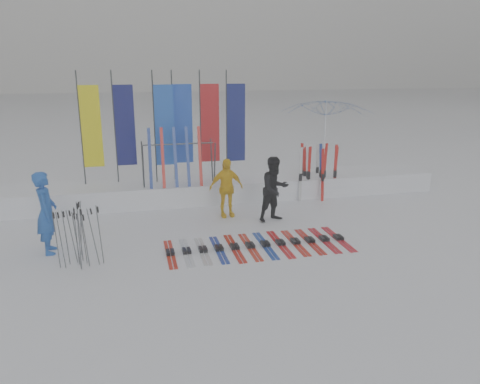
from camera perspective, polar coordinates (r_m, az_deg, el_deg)
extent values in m
plane|color=white|center=(10.02, 1.00, -7.98)|extent=(120.00, 120.00, 0.00)
cube|color=white|center=(14.19, -3.58, 0.37)|extent=(14.00, 1.60, 0.60)
imported|color=#1E51AF|center=(10.80, -22.54, -2.35)|extent=(0.49, 0.69, 1.80)
imported|color=black|center=(12.08, 4.25, 0.36)|extent=(0.98, 0.87, 1.70)
imported|color=yellow|center=(12.41, -1.70, 0.52)|extent=(0.96, 0.49, 1.58)
imported|color=white|center=(16.83, 10.37, 6.50)|extent=(3.34, 3.39, 2.87)
cube|color=red|center=(10.27, -8.51, -7.34)|extent=(0.17, 1.59, 0.07)
cube|color=silver|center=(10.30, -6.52, -7.20)|extent=(0.17, 1.63, 0.07)
cube|color=#B0B3B7|center=(10.34, -4.55, -7.05)|extent=(0.17, 1.57, 0.07)
cube|color=navy|center=(10.40, -2.60, -6.89)|extent=(0.17, 1.59, 0.07)
cube|color=#B31A0E|center=(10.46, -0.67, -6.72)|extent=(0.17, 1.67, 0.07)
cube|color=#B6200E|center=(10.54, 1.23, -6.56)|extent=(0.17, 1.66, 0.07)
cube|color=#163798|center=(10.63, 3.10, -6.38)|extent=(0.17, 1.65, 0.07)
cube|color=red|center=(10.73, 4.94, -6.20)|extent=(0.17, 1.69, 0.07)
cube|color=red|center=(10.84, 6.74, -6.02)|extent=(0.17, 1.62, 0.07)
cube|color=#AE160D|center=(10.96, 8.50, -5.84)|extent=(0.17, 1.63, 0.07)
cube|color=#B10E18|center=(11.09, 10.22, -5.66)|extent=(0.17, 1.63, 0.07)
cube|color=red|center=(11.24, 11.89, -5.48)|extent=(0.17, 1.65, 0.07)
cylinder|color=#595B60|center=(9.86, -19.30, -5.61)|extent=(0.10, 0.10, 1.18)
cylinder|color=#595B60|center=(10.50, -18.83, -4.19)|extent=(0.10, 0.03, 1.21)
cylinder|color=#595B60|center=(10.11, -20.44, -5.26)|extent=(0.07, 0.03, 1.16)
cylinder|color=#595B60|center=(9.90, -20.99, -5.56)|extent=(0.08, 0.11, 1.22)
cylinder|color=#595B60|center=(9.83, -18.32, -5.69)|extent=(0.08, 0.12, 1.14)
cylinder|color=#595B60|center=(9.83, -17.46, -5.27)|extent=(0.16, 0.14, 1.25)
cylinder|color=#595B60|center=(9.70, -18.99, -5.78)|extent=(0.05, 0.14, 1.22)
cylinder|color=#595B60|center=(9.98, -18.55, -5.19)|extent=(0.06, 0.11, 1.21)
cylinder|color=#595B60|center=(9.93, -16.71, -5.02)|extent=(0.08, 0.05, 1.25)
cylinder|color=#595B60|center=(10.04, -21.47, -5.43)|extent=(0.07, 0.10, 1.18)
cylinder|color=#595B60|center=(10.01, -19.31, -5.13)|extent=(0.03, 0.02, 1.23)
cylinder|color=#595B60|center=(10.25, -18.97, -4.54)|extent=(0.06, 0.16, 1.25)
cylinder|color=#595B60|center=(10.10, -19.80, -5.18)|extent=(0.14, 0.08, 1.17)
cylinder|color=#383A3F|center=(13.97, -18.84, 7.29)|extent=(0.04, 0.04, 3.20)
cube|color=yellow|center=(13.94, -17.67, 7.58)|extent=(0.55, 0.03, 2.30)
cylinder|color=#383A3F|center=(13.93, -15.02, 7.57)|extent=(0.04, 0.04, 3.20)
cube|color=#0C1059|center=(13.92, -13.83, 7.85)|extent=(0.55, 0.03, 2.30)
cylinder|color=#383A3F|center=(13.73, -10.39, 7.74)|extent=(0.04, 0.04, 3.20)
cube|color=blue|center=(13.74, -9.18, 8.01)|extent=(0.55, 0.03, 2.30)
cylinder|color=#383A3F|center=(13.96, -8.14, 7.96)|extent=(0.04, 0.04, 3.20)
cube|color=blue|center=(13.98, -6.96, 8.22)|extent=(0.55, 0.03, 2.30)
cylinder|color=#383A3F|center=(14.06, -4.84, 8.11)|extent=(0.04, 0.04, 3.20)
cube|color=red|center=(14.09, -3.67, 8.35)|extent=(0.55, 0.03, 2.30)
cylinder|color=#383A3F|center=(14.10, -1.64, 8.18)|extent=(0.04, 0.04, 3.20)
cube|color=navy|center=(14.15, -0.48, 8.41)|extent=(0.55, 0.03, 2.30)
cylinder|color=#383A3F|center=(13.15, -11.71, 3.02)|extent=(0.04, 0.30, 1.23)
cylinder|color=#383A3F|center=(13.64, -11.78, 3.46)|extent=(0.04, 0.30, 1.23)
cylinder|color=#383A3F|center=(13.35, -3.10, 3.50)|extent=(0.04, 0.30, 1.23)
cylinder|color=#383A3F|center=(13.83, -3.47, 3.92)|extent=(0.04, 0.30, 1.23)
cylinder|color=#383A3F|center=(13.35, -7.57, 5.82)|extent=(2.00, 0.04, 0.04)
cube|color=silver|center=(13.89, 7.39, 2.11)|extent=(0.09, 0.03, 1.62)
cube|color=navy|center=(14.44, 9.84, 2.59)|extent=(0.09, 0.03, 1.65)
cube|color=red|center=(14.71, 7.78, 2.60)|extent=(0.09, 0.04, 1.50)
cube|color=red|center=(15.06, 11.53, 2.67)|extent=(0.09, 0.03, 1.47)
cube|color=red|center=(15.01, 7.66, 2.98)|extent=(0.09, 0.04, 1.55)
cube|color=silver|center=(14.12, 8.28, 2.43)|extent=(0.09, 0.03, 1.69)
cube|color=red|center=(14.31, 10.24, 2.52)|extent=(0.09, 0.04, 1.68)
cube|color=red|center=(14.05, 10.04, 2.05)|extent=(0.09, 0.04, 1.57)
cube|color=red|center=(14.44, 11.51, 2.50)|extent=(0.09, 0.03, 1.65)
cube|color=red|center=(14.13, 8.39, 2.31)|extent=(0.09, 0.02, 1.62)
cube|color=red|center=(14.60, 7.90, 2.42)|extent=(0.09, 0.04, 1.46)
cube|color=silver|center=(15.08, 9.41, 2.90)|extent=(0.09, 0.04, 1.52)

